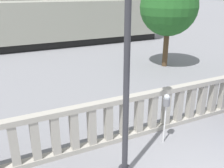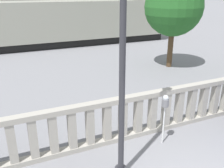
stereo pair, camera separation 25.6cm
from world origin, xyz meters
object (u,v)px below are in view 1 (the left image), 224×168
lamppost (127,33)px  train_near (6,26)px  parking_meter (166,104)px  tree_left (169,7)px

lamppost → train_near: lamppost is taller
parking_meter → train_near: (-2.86, 14.11, 0.53)m
parking_meter → lamppost: bearing=-157.0°
train_near → parking_meter: bearing=-78.5°
lamppost → parking_meter: (1.63, 0.69, -2.08)m
parking_meter → tree_left: bearing=52.6°
lamppost → train_near: size_ratio=0.26×
parking_meter → tree_left: size_ratio=0.31×
parking_meter → tree_left: (4.67, 6.10, 2.00)m
parking_meter → train_near: 14.40m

